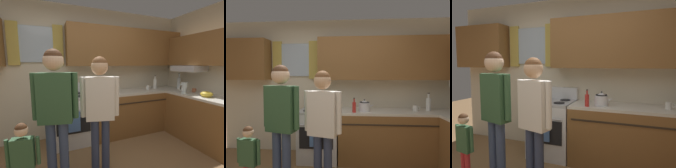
# 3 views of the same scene
# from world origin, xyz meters

# --- Properties ---
(back_wall_unit) EXTENTS (4.60, 0.42, 2.60)m
(back_wall_unit) POSITION_xyz_m (0.09, 1.81, 1.53)
(back_wall_unit) COLOR beige
(back_wall_unit) RESTS_ON ground
(kitchen_counter_run) EXTENTS (2.21, 2.21, 0.90)m
(kitchen_counter_run) POSITION_xyz_m (1.53, 1.08, 0.45)
(kitchen_counter_run) COLOR brown
(kitchen_counter_run) RESTS_ON ground
(stove_oven) EXTENTS (0.69, 0.67, 1.10)m
(stove_oven) POSITION_xyz_m (-0.28, 1.54, 0.47)
(stove_oven) COLOR silver
(stove_oven) RESTS_ON ground
(bottle_sauce_red) EXTENTS (0.06, 0.06, 0.25)m
(bottle_sauce_red) POSITION_xyz_m (0.35, 1.32, 0.99)
(bottle_sauce_red) COLOR red
(bottle_sauce_red) RESTS_ON kitchen_counter_run
(bottle_milk_white) EXTENTS (0.08, 0.08, 0.31)m
(bottle_milk_white) POSITION_xyz_m (1.66, 1.58, 1.02)
(bottle_milk_white) COLOR white
(bottle_milk_white) RESTS_ON kitchen_counter_run
(mug_ceramic_white) EXTENTS (0.13, 0.08, 0.09)m
(mug_ceramic_white) POSITION_xyz_m (1.42, 1.53, 0.95)
(mug_ceramic_white) COLOR white
(mug_ceramic_white) RESTS_ON kitchen_counter_run
(stovetop_kettle) EXTENTS (0.27, 0.20, 0.21)m
(stovetop_kettle) POSITION_xyz_m (0.53, 1.46, 1.00)
(stovetop_kettle) COLOR silver
(stovetop_kettle) RESTS_ON kitchen_counter_run
(adult_holding_child) EXTENTS (0.50, 0.24, 1.65)m
(adult_holding_child) POSITION_xyz_m (-0.58, 0.52, 1.04)
(adult_holding_child) COLOR #38476B
(adult_holding_child) RESTS_ON ground
(adult_in_plaid) EXTENTS (0.48, 0.24, 1.57)m
(adult_in_plaid) POSITION_xyz_m (-0.05, 0.51, 0.99)
(adult_in_plaid) COLOR #2D3856
(adult_in_plaid) RESTS_ON ground
(small_child) EXTENTS (0.31, 0.12, 0.92)m
(small_child) POSITION_xyz_m (-0.91, 0.34, 0.57)
(small_child) COLOR red
(small_child) RESTS_ON ground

